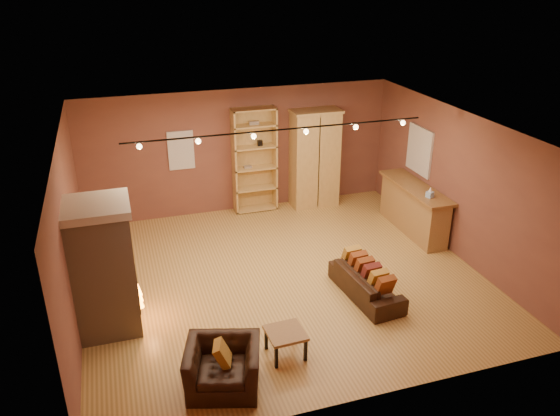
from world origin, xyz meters
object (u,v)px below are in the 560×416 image
object	(u,v)px
fireplace	(104,268)
armoire	(315,158)
loveseat	(367,278)
bookcase	(254,159)
coffee_table	(286,335)
bar_counter	(414,208)
armchair	(223,360)

from	to	relation	value
fireplace	armoire	size ratio (longest dim) A/B	0.93
loveseat	fireplace	bearing A→B (deg)	79.07
bookcase	armoire	distance (m)	1.42
bookcase	coffee_table	distance (m)	5.37
fireplace	bookcase	distance (m)	5.01
bar_counter	coffee_table	distance (m)	4.92
bookcase	bar_counter	xyz separation A→B (m)	(2.90, -2.16, -0.70)
fireplace	bookcase	xyz separation A→B (m)	(3.34, 3.72, 0.16)
loveseat	armchair	bearing A→B (deg)	111.85
fireplace	armoire	xyz separation A→B (m)	(4.75, 3.56, 0.09)
armoire	bar_counter	bearing A→B (deg)	-53.19
loveseat	coffee_table	distance (m)	2.10
bar_counter	armchair	distance (m)	5.93
bookcase	armchair	bearing A→B (deg)	-109.27
bookcase	coffee_table	world-z (taller)	bookcase
armoire	bar_counter	size ratio (longest dim) A/B	1.06
bar_counter	armoire	bearing A→B (deg)	126.81
bar_counter	loveseat	xyz separation A→B (m)	(-2.04, -1.99, -0.18)
armchair	coffee_table	distance (m)	1.06
bar_counter	coffee_table	xyz separation A→B (m)	(-3.85, -3.06, -0.18)
fireplace	armchair	world-z (taller)	fireplace
bar_counter	coffee_table	size ratio (longest dim) A/B	3.86
bookcase	armchair	world-z (taller)	bookcase
armoire	bar_counter	xyz separation A→B (m)	(1.49, -1.99, -0.62)
loveseat	coffee_table	bearing A→B (deg)	115.47
loveseat	armchair	world-z (taller)	armchair
bar_counter	loveseat	size ratio (longest dim) A/B	1.31
armchair	coffee_table	world-z (taller)	armchair
fireplace	armoire	world-z (taller)	armoire
bookcase	bar_counter	size ratio (longest dim) A/B	1.12
armoire	fireplace	bearing A→B (deg)	-143.15
bar_counter	coffee_table	bearing A→B (deg)	-141.52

